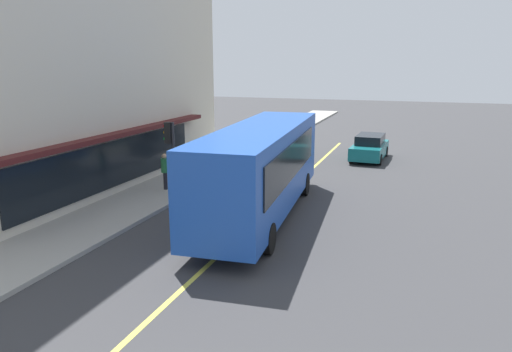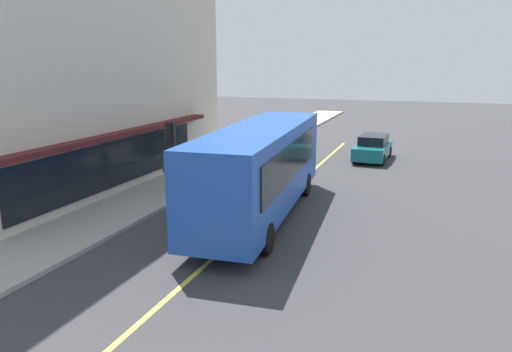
% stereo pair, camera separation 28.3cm
% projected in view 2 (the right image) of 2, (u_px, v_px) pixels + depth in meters
% --- Properties ---
extents(ground, '(120.00, 120.00, 0.00)m').
position_uv_depth(ground, '(263.00, 214.00, 18.84)').
color(ground, '#38383A').
extents(sidewalk, '(80.00, 3.05, 0.15)m').
position_uv_depth(sidewalk, '(144.00, 199.00, 20.66)').
color(sidewalk, '#9E9B93').
rests_on(sidewalk, ground).
extents(lane_centre_stripe, '(36.00, 0.16, 0.01)m').
position_uv_depth(lane_centre_stripe, '(263.00, 214.00, 18.84)').
color(lane_centre_stripe, '#D8D14C').
rests_on(lane_centre_stripe, ground).
extents(storefront_building, '(21.19, 11.44, 15.19)m').
position_uv_depth(storefront_building, '(9.00, 22.00, 21.63)').
color(storefront_building, beige).
rests_on(storefront_building, ground).
extents(bus, '(11.28, 3.33, 3.50)m').
position_uv_depth(bus, '(261.00, 166.00, 18.13)').
color(bus, '#1E4CAD').
rests_on(bus, ground).
extents(traffic_light, '(0.30, 0.52, 3.20)m').
position_uv_depth(traffic_light, '(171.00, 141.00, 20.55)').
color(traffic_light, '#2D2D33').
rests_on(traffic_light, sidewalk).
extents(car_teal, '(4.37, 2.01, 1.52)m').
position_uv_depth(car_teal, '(373.00, 148.00, 29.14)').
color(car_teal, '#14666B').
rests_on(car_teal, ground).
extents(car_black, '(4.30, 1.87, 1.52)m').
position_uv_depth(car_black, '(279.00, 147.00, 29.49)').
color(car_black, black).
rests_on(car_black, ground).
extents(pedestrian_at_corner, '(0.34, 0.34, 1.66)m').
position_uv_depth(pedestrian_at_corner, '(166.00, 168.00, 21.77)').
color(pedestrian_at_corner, black).
rests_on(pedestrian_at_corner, sidewalk).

